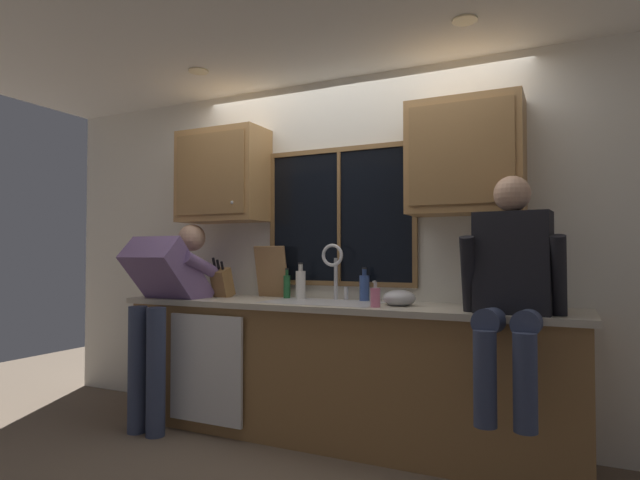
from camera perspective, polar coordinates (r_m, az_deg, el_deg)
back_wall at (r=3.86m, az=3.82°, el=-1.15°), size 5.48×0.12×2.55m
ceiling_downlight_left at (r=3.98m, az=-13.14°, el=17.51°), size 0.14×0.14×0.01m
ceiling_downlight_right at (r=3.24m, az=15.53°, el=22.11°), size 0.14×0.14×0.01m
window_glass at (r=3.84m, az=2.17°, el=2.58°), size 1.10×0.02×0.95m
window_frame_top at (r=3.90m, az=2.10°, el=9.83°), size 1.17×0.02×0.04m
window_frame_bottom at (r=3.83m, az=2.11°, el=-4.77°), size 1.17×0.02×0.04m
window_frame_left at (r=4.09m, az=-5.20°, el=2.33°), size 0.03×0.02×0.95m
window_frame_right at (r=3.65m, az=10.32°, el=2.84°), size 0.04×0.02×0.95m
window_mullion_center at (r=3.83m, az=2.09°, el=2.60°), size 0.02×0.02×0.95m
lower_cabinet_run at (r=3.63m, az=1.71°, el=-14.41°), size 3.08×0.58×0.88m
countertop at (r=3.54m, az=1.58°, el=-7.19°), size 3.14×0.62×0.04m
dishwasher_front at (r=3.78m, az=-12.39°, el=-13.57°), size 0.60×0.02×0.74m
upper_cabinet_left at (r=4.21m, az=-10.58°, el=6.84°), size 0.71×0.36×0.72m
upper_cabinet_right at (r=3.46m, az=15.55°, el=8.70°), size 0.71×0.36×0.72m
sink at (r=3.59m, az=0.30°, el=-8.35°), size 0.80×0.46×0.21m
faucet at (r=3.73m, az=1.59°, el=-2.70°), size 0.18×0.09×0.40m
person_standing at (r=3.99m, az=-16.53°, el=-6.02°), size 0.53×0.72×1.48m
person_sitting_on_counter at (r=2.97m, az=20.15°, el=-4.22°), size 0.54×0.61×1.26m
knife_block at (r=4.07m, az=-10.62°, el=-4.62°), size 0.12×0.18×0.32m
cutting_board at (r=4.01m, az=-5.33°, el=-3.46°), size 0.26×0.10×0.39m
mixing_bowl at (r=3.38m, az=8.64°, el=-6.30°), size 0.21×0.21×0.10m
soap_dispenser at (r=3.25m, az=6.06°, el=-6.21°), size 0.06×0.07×0.16m
bottle_green_glass at (r=3.85m, az=-2.13°, el=-4.80°), size 0.07×0.07×0.27m
bottle_tall_clear at (r=3.67m, az=4.87°, el=-5.16°), size 0.07×0.07×0.23m
bottle_amber_small at (r=3.90m, az=-3.64°, el=-5.03°), size 0.05×0.05×0.22m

